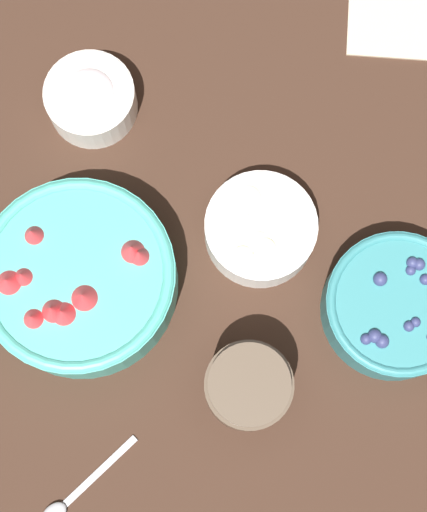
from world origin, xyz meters
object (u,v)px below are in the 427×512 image
bowl_bananas (260,229)px  bowl_cream (90,98)px  bowl_blueberries (396,306)px  bowl_strawberries (79,278)px  jar_chocolate (248,387)px

bowl_bananas → bowl_cream: bearing=124.0°
bowl_blueberries → bowl_strawberries: bearing=157.9°
bowl_blueberries → bowl_cream: bearing=127.1°
bowl_cream → jar_chocolate: jar_chocolate is taller
bowl_strawberries → bowl_cream: size_ratio=2.03×
jar_chocolate → bowl_strawberries: bearing=130.1°
bowl_bananas → bowl_cream: (-0.14, 0.21, 0.00)m
bowl_blueberries → jar_chocolate: jar_chocolate is taller
bowl_strawberries → jar_chocolate: bowl_strawberries is taller
bowl_bananas → bowl_cream: size_ratio=1.20×
bowl_blueberries → jar_chocolate: size_ratio=1.71×
bowl_strawberries → bowl_bananas: 0.22m
bowl_blueberries → bowl_cream: bowl_blueberries is taller
bowl_blueberries → bowl_cream: (-0.26, 0.35, -0.00)m
bowl_bananas → bowl_cream: 0.26m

